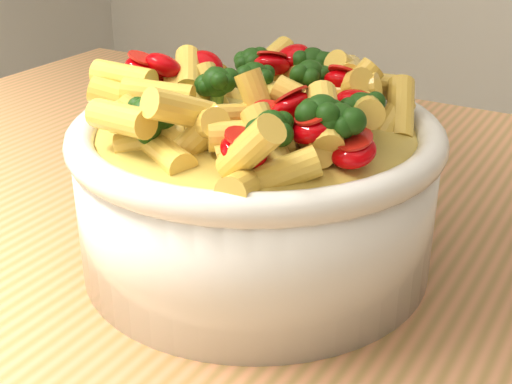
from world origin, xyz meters
The scene contains 3 objects.
table centered at (0.00, 0.00, 0.80)m, with size 1.20×0.80×0.90m.
serving_bowl centered at (-0.05, -0.04, 0.96)m, with size 0.26×0.26×0.11m.
pasta_salad centered at (-0.05, -0.04, 1.03)m, with size 0.21×0.21×0.05m.
Camera 1 is at (0.18, -0.44, 1.17)m, focal length 50.00 mm.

